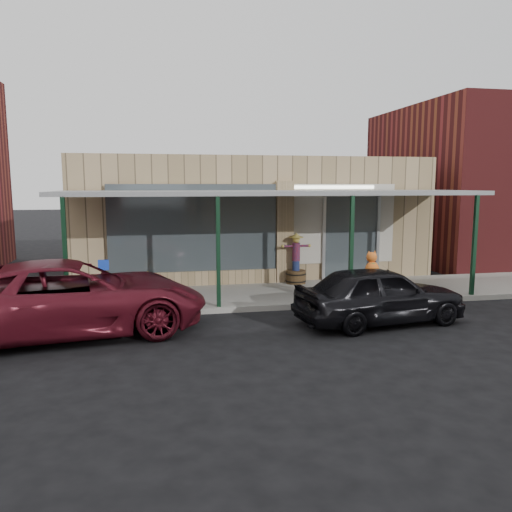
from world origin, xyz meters
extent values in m
plane|color=black|center=(0.00, 0.00, 0.00)|extent=(120.00, 120.00, 0.00)
cube|color=gray|center=(0.00, 3.60, 0.07)|extent=(40.00, 3.20, 0.15)
cube|color=tan|center=(0.00, 8.20, 2.10)|extent=(12.00, 6.00, 4.20)
cube|color=#3F484D|center=(-2.20, 5.05, 1.90)|extent=(5.20, 0.06, 2.80)
cube|color=#3F484D|center=(3.00, 5.18, 1.50)|extent=(1.80, 0.06, 2.80)
cube|color=tan|center=(0.70, 5.10, 1.70)|extent=(0.55, 0.30, 3.40)
cube|color=tan|center=(-2.20, 5.10, 0.35)|extent=(5.20, 0.30, 0.50)
cube|color=#B1AB9D|center=(0.00, 5.17, 2.00)|extent=(9.00, 0.02, 2.60)
cube|color=white|center=(0.00, 5.14, 3.20)|extent=(7.50, 0.03, 0.10)
cube|color=slate|center=(0.00, 3.60, 3.05)|extent=(12.00, 3.00, 0.12)
cube|color=black|center=(-5.50, 2.15, 1.55)|extent=(0.10, 0.10, 2.95)
cube|color=black|center=(-1.80, 2.15, 1.55)|extent=(0.10, 0.10, 2.95)
cube|color=black|center=(1.80, 2.15, 1.55)|extent=(0.10, 0.10, 2.95)
cube|color=black|center=(5.50, 2.15, 1.55)|extent=(0.10, 0.10, 2.95)
cylinder|color=brown|center=(1.00, 4.75, 0.36)|extent=(0.82, 0.82, 0.42)
cylinder|color=navy|center=(1.00, 4.75, 0.72)|extent=(0.30, 0.30, 0.31)
cylinder|color=maroon|center=(1.00, 4.75, 1.16)|extent=(0.33, 0.33, 0.57)
sphere|color=gold|center=(1.00, 4.75, 1.56)|extent=(0.23, 0.23, 0.23)
cone|color=gold|center=(1.00, 4.75, 1.69)|extent=(0.37, 0.37, 0.15)
cylinder|color=brown|center=(-3.61, 3.74, 0.35)|extent=(0.66, 0.66, 0.41)
ellipsoid|color=orange|center=(-3.61, 3.74, 0.69)|extent=(0.33, 0.33, 0.26)
cylinder|color=#4C471E|center=(-3.61, 3.74, 0.84)|extent=(0.04, 0.04, 0.06)
cylinder|color=gray|center=(-4.66, 2.40, 0.65)|extent=(0.04, 0.04, 1.01)
cube|color=blue|center=(-4.66, 2.40, 1.29)|extent=(0.26, 0.04, 0.26)
imported|color=black|center=(1.83, 0.38, 0.70)|extent=(4.28, 2.20, 1.39)
ellipsoid|color=orange|center=(2.00, 1.24, 1.12)|extent=(0.37, 0.31, 0.47)
sphere|color=orange|center=(2.00, 1.29, 1.46)|extent=(0.27, 0.27, 0.27)
cylinder|color=#1A7635|center=(2.00, 1.24, 1.31)|extent=(0.18, 0.18, 0.02)
imported|color=#56111D|center=(-5.21, 0.94, 0.82)|extent=(6.26, 3.62, 1.64)
camera|label=1|loc=(-3.31, -10.40, 3.28)|focal=35.00mm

